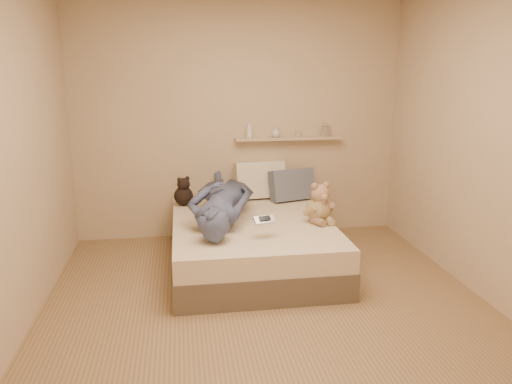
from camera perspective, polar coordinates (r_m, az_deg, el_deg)
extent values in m
plane|color=#8E6B49|center=(4.09, 1.42, -13.18)|extent=(3.80, 3.80, 0.00)
plane|color=tan|center=(5.54, -1.98, 8.15)|extent=(3.60, 0.00, 3.60)
plane|color=tan|center=(1.89, 11.85, -3.94)|extent=(3.60, 0.00, 3.60)
plane|color=tan|center=(3.80, -26.31, 3.95)|extent=(0.00, 3.80, 3.80)
plane|color=tan|center=(4.37, 25.55, 5.18)|extent=(0.00, 3.80, 3.80)
cube|color=brown|center=(4.88, -0.50, -6.91)|extent=(1.50, 1.90, 0.25)
cube|color=beige|center=(4.80, -0.51, -4.41)|extent=(1.48, 1.88, 0.20)
cube|color=silver|center=(4.25, 0.99, -3.19)|extent=(0.20, 0.12, 0.06)
cube|color=black|center=(4.24, 1.02, -3.00)|extent=(0.10, 0.06, 0.03)
sphere|color=tan|center=(4.74, 7.15, -2.00)|extent=(0.24, 0.24, 0.24)
sphere|color=tan|center=(4.68, 7.33, -0.20)|extent=(0.17, 0.17, 0.17)
sphere|color=#91684F|center=(4.63, 6.70, 0.65)|extent=(0.07, 0.07, 0.07)
sphere|color=#9E7C56|center=(4.69, 8.02, 0.79)|extent=(0.07, 0.07, 0.07)
sphere|color=#9E7F57|center=(4.62, 7.79, -0.60)|extent=(0.07, 0.07, 0.07)
cylinder|color=tan|center=(4.66, 6.18, -2.06)|extent=(0.13, 0.16, 0.13)
cylinder|color=#94664F|center=(4.76, 8.47, -1.78)|extent=(0.07, 0.16, 0.13)
cylinder|color=#8B674A|center=(4.65, 7.13, -3.38)|extent=(0.13, 0.17, 0.08)
cylinder|color=#A28856|center=(4.71, 8.33, -3.21)|extent=(0.08, 0.16, 0.08)
cylinder|color=beige|center=(4.70, 7.30, -1.05)|extent=(0.15, 0.15, 0.02)
sphere|color=black|center=(5.32, -8.28, -0.45)|extent=(0.20, 0.20, 0.20)
sphere|color=black|center=(5.28, -8.28, 0.89)|extent=(0.13, 0.13, 0.13)
sphere|color=black|center=(5.25, -8.75, 1.42)|extent=(0.05, 0.05, 0.05)
sphere|color=black|center=(5.29, -7.86, 1.54)|extent=(0.05, 0.05, 0.05)
cube|color=beige|center=(5.54, 0.49, 1.34)|extent=(0.57, 0.31, 0.43)
cube|color=slate|center=(5.48, 4.16, 0.83)|extent=(0.54, 0.35, 0.36)
imported|color=#44516C|center=(4.79, -3.93, -0.85)|extent=(0.89, 1.69, 0.38)
cube|color=tan|center=(5.60, 3.74, 6.13)|extent=(1.20, 0.12, 0.03)
imported|color=silver|center=(5.51, -0.77, 7.11)|extent=(0.08, 0.08, 0.18)
imported|color=silver|center=(5.56, 2.28, 6.85)|extent=(0.12, 0.12, 0.12)
cylinder|color=#B8AD9E|center=(5.62, 4.85, 6.58)|extent=(0.07, 0.07, 0.06)
imported|color=silver|center=(5.69, 7.96, 7.15)|extent=(0.11, 0.11, 0.17)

